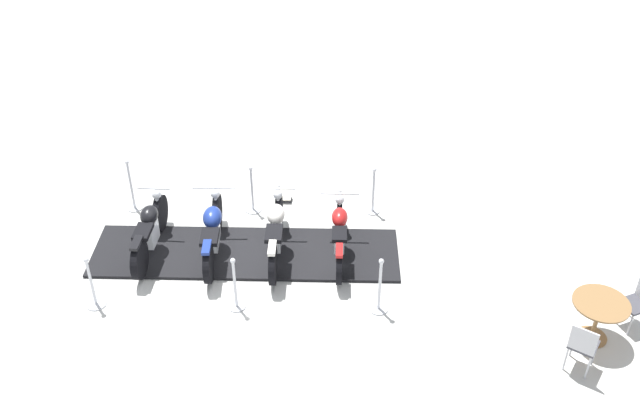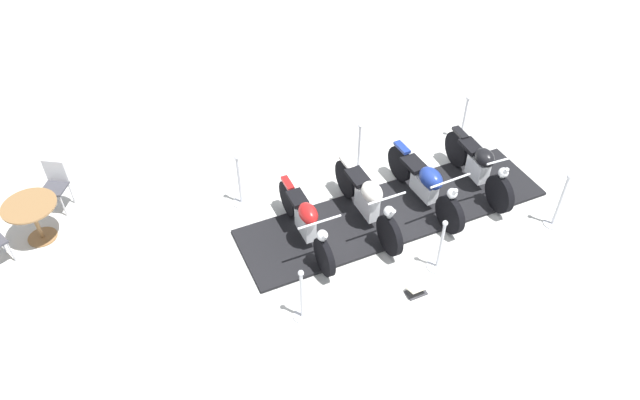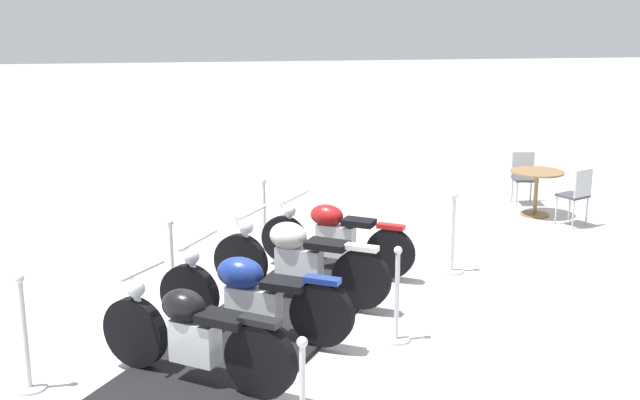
{
  "view_description": "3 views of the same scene",
  "coord_description": "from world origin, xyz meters",
  "px_view_note": "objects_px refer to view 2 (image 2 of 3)",
  "views": [
    {
      "loc": [
        -9.72,
        4.09,
        8.55
      ],
      "look_at": [
        -0.45,
        -1.35,
        1.03
      ],
      "focal_mm": 40.5,
      "sensor_mm": 36.0,
      "label": 1
    },
    {
      "loc": [
        3.22,
        -7.24,
        7.39
      ],
      "look_at": [
        -0.69,
        -1.38,
        1.01
      ],
      "focal_mm": 33.34,
      "sensor_mm": 36.0,
      "label": 2
    },
    {
      "loc": [
        0.76,
        8.41,
        3.55
      ],
      "look_at": [
        -0.74,
        -1.69,
        0.97
      ],
      "focal_mm": 44.3,
      "sensor_mm": 36.0,
      "label": 3
    }
  ],
  "objects_px": {
    "motorcycle_maroon": "(306,221)",
    "stanchion_left_mid": "(359,154)",
    "motorcycle_black": "(479,166)",
    "cafe_table": "(32,213)",
    "motorcycle_navy": "(426,184)",
    "stanchion_left_rear": "(463,126)",
    "cafe_chair_across_table": "(55,183)",
    "stanchion_left_front": "(240,188)",
    "motorcycle_cream": "(368,200)",
    "info_placard": "(416,291)",
    "stanchion_right_rear": "(558,208)",
    "stanchion_right_mid": "(439,253)",
    "stanchion_right_front": "(302,301)"
  },
  "relations": [
    {
      "from": "motorcycle_maroon",
      "to": "stanchion_left_mid",
      "type": "relative_size",
      "value": 1.79
    },
    {
      "from": "stanchion_left_rear",
      "to": "motorcycle_black",
      "type": "bearing_deg",
      "value": -56.88
    },
    {
      "from": "stanchion_left_front",
      "to": "cafe_chair_across_table",
      "type": "relative_size",
      "value": 1.15
    },
    {
      "from": "motorcycle_maroon",
      "to": "stanchion_left_front",
      "type": "distance_m",
      "value": 1.61
    },
    {
      "from": "stanchion_left_front",
      "to": "stanchion_right_rear",
      "type": "xyz_separation_m",
      "value": [
        4.95,
        2.62,
        0.04
      ]
    },
    {
      "from": "motorcycle_maroon",
      "to": "stanchion_left_front",
      "type": "xyz_separation_m",
      "value": [
        -1.59,
        0.19,
        -0.17
      ]
    },
    {
      "from": "stanchion_left_front",
      "to": "info_placard",
      "type": "relative_size",
      "value": 2.89
    },
    {
      "from": "cafe_chair_across_table",
      "to": "stanchion_left_front",
      "type": "bearing_deg",
      "value": 99.01
    },
    {
      "from": "stanchion_left_rear",
      "to": "cafe_chair_across_table",
      "type": "distance_m",
      "value": 7.93
    },
    {
      "from": "stanchion_left_rear",
      "to": "stanchion_right_mid",
      "type": "relative_size",
      "value": 0.98
    },
    {
      "from": "cafe_table",
      "to": "stanchion_right_rear",
      "type": "bearing_deg",
      "value": 35.82
    },
    {
      "from": "stanchion_right_rear",
      "to": "info_placard",
      "type": "xyz_separation_m",
      "value": [
        -1.3,
        -2.74,
        -0.33
      ]
    },
    {
      "from": "stanchion_right_mid",
      "to": "cafe_table",
      "type": "distance_m",
      "value": 6.78
    },
    {
      "from": "info_placard",
      "to": "cafe_table",
      "type": "bearing_deg",
      "value": -35.55
    },
    {
      "from": "stanchion_left_front",
      "to": "cafe_chair_across_table",
      "type": "bearing_deg",
      "value": -144.85
    },
    {
      "from": "motorcycle_maroon",
      "to": "stanchion_left_mid",
      "type": "distance_m",
      "value": 2.27
    },
    {
      "from": "stanchion_left_mid",
      "to": "stanchion_right_rear",
      "type": "relative_size",
      "value": 0.92
    },
    {
      "from": "motorcycle_navy",
      "to": "stanchion_right_front",
      "type": "distance_m",
      "value": 3.3
    },
    {
      "from": "stanchion_left_front",
      "to": "motorcycle_navy",
      "type": "bearing_deg",
      "value": 32.36
    },
    {
      "from": "motorcycle_cream",
      "to": "motorcycle_black",
      "type": "relative_size",
      "value": 1.11
    },
    {
      "from": "cafe_table",
      "to": "stanchion_left_mid",
      "type": "bearing_deg",
      "value": 52.57
    },
    {
      "from": "motorcycle_navy",
      "to": "stanchion_left_rear",
      "type": "xyz_separation_m",
      "value": [
        -0.27,
        2.32,
        -0.22
      ]
    },
    {
      "from": "motorcycle_navy",
      "to": "stanchion_left_mid",
      "type": "bearing_deg",
      "value": -160.53
    },
    {
      "from": "motorcycle_black",
      "to": "stanchion_right_mid",
      "type": "distance_m",
      "value": 2.24
    },
    {
      "from": "motorcycle_cream",
      "to": "info_placard",
      "type": "relative_size",
      "value": 5.31
    },
    {
      "from": "info_placard",
      "to": "stanchion_left_mid",
      "type": "bearing_deg",
      "value": -100.76
    },
    {
      "from": "stanchion_right_rear",
      "to": "cafe_chair_across_table",
      "type": "height_order",
      "value": "stanchion_right_rear"
    },
    {
      "from": "motorcycle_black",
      "to": "cafe_table",
      "type": "bearing_deg",
      "value": -101.98
    },
    {
      "from": "motorcycle_black",
      "to": "stanchion_right_front",
      "type": "xyz_separation_m",
      "value": [
        -1.0,
        -4.27,
        -0.15
      ]
    },
    {
      "from": "cafe_table",
      "to": "motorcycle_maroon",
      "type": "bearing_deg",
      "value": 31.92
    },
    {
      "from": "motorcycle_cream",
      "to": "stanchion_left_front",
      "type": "bearing_deg",
      "value": -128.48
    },
    {
      "from": "info_placard",
      "to": "stanchion_right_mid",
      "type": "bearing_deg",
      "value": -150.76
    },
    {
      "from": "motorcycle_black",
      "to": "stanchion_right_rear",
      "type": "xyz_separation_m",
      "value": [
        1.54,
        -0.16,
        -0.14
      ]
    },
    {
      "from": "motorcycle_maroon",
      "to": "stanchion_right_rear",
      "type": "distance_m",
      "value": 4.38
    },
    {
      "from": "stanchion_right_front",
      "to": "stanchion_left_front",
      "type": "xyz_separation_m",
      "value": [
        -2.41,
        1.49,
        -0.02
      ]
    },
    {
      "from": "stanchion_left_rear",
      "to": "stanchion_right_front",
      "type": "height_order",
      "value": "stanchion_right_front"
    },
    {
      "from": "stanchion_left_front",
      "to": "stanchion_right_rear",
      "type": "relative_size",
      "value": 0.96
    },
    {
      "from": "stanchion_right_mid",
      "to": "cafe_table",
      "type": "relative_size",
      "value": 1.18
    },
    {
      "from": "stanchion_left_rear",
      "to": "cafe_table",
      "type": "distance_m",
      "value": 8.29
    },
    {
      "from": "cafe_chair_across_table",
      "to": "cafe_table",
      "type": "bearing_deg",
      "value": -0.0
    },
    {
      "from": "stanchion_right_front",
      "to": "info_placard",
      "type": "bearing_deg",
      "value": 47.72
    },
    {
      "from": "stanchion_right_mid",
      "to": "info_placard",
      "type": "height_order",
      "value": "stanchion_right_mid"
    },
    {
      "from": "motorcycle_black",
      "to": "stanchion_right_rear",
      "type": "relative_size",
      "value": 1.58
    },
    {
      "from": "motorcycle_navy",
      "to": "cafe_table",
      "type": "distance_m",
      "value": 6.75
    },
    {
      "from": "info_placard",
      "to": "motorcycle_cream",
      "type": "bearing_deg",
      "value": -90.73
    },
    {
      "from": "motorcycle_maroon",
      "to": "stanchion_right_mid",
      "type": "relative_size",
      "value": 1.81
    },
    {
      "from": "motorcycle_cream",
      "to": "motorcycle_black",
      "type": "distance_m",
      "value": 2.32
    },
    {
      "from": "stanchion_right_rear",
      "to": "cafe_chair_across_table",
      "type": "xyz_separation_m",
      "value": [
        -7.61,
        -4.49,
        0.16
      ]
    },
    {
      "from": "motorcycle_maroon",
      "to": "motorcycle_cream",
      "type": "relative_size",
      "value": 0.94
    },
    {
      "from": "motorcycle_black",
      "to": "stanchion_left_front",
      "type": "relative_size",
      "value": 1.65
    }
  ]
}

